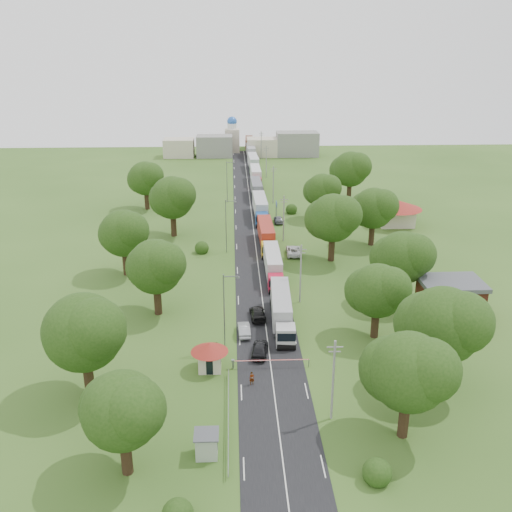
{
  "coord_description": "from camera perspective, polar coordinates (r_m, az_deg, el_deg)",
  "views": [
    {
      "loc": [
        -4.28,
        -83.45,
        36.05
      ],
      "look_at": [
        -0.5,
        4.82,
        3.0
      ],
      "focal_mm": 40.0,
      "sensor_mm": 36.0,
      "label": 1
    }
  ],
  "objects": [
    {
      "name": "truck_5",
      "position": [
        157.38,
        -0.03,
        8.08
      ],
      "size": [
        2.67,
        14.77,
        4.09
      ],
      "color": "maroon",
      "rests_on": "ground"
    },
    {
      "name": "tree_9",
      "position": [
        62.59,
        -16.86,
        -7.23
      ],
      "size": [
        9.6,
        9.6,
        12.05
      ],
      "color": "#382616",
      "rests_on": "ground"
    },
    {
      "name": "truck_6",
      "position": [
        173.65,
        -0.26,
        9.29
      ],
      "size": [
        3.12,
        15.43,
        4.27
      ],
      "color": "#235F29",
      "rests_on": "ground"
    },
    {
      "name": "lamp_1",
      "position": [
        103.07,
        -2.94,
        3.27
      ],
      "size": [
        2.03,
        0.22,
        10.0
      ],
      "color": "slate",
      "rests_on": "ground"
    },
    {
      "name": "guard_rail",
      "position": [
        60.39,
        -2.76,
        -16.17
      ],
      "size": [
        0.1,
        17.0,
        1.7
      ],
      "primitive_type": null,
      "color": "slate",
      "rests_on": "ground"
    },
    {
      "name": "tree_10",
      "position": [
        79.77,
        -10.01,
        -1.0
      ],
      "size": [
        8.8,
        8.8,
        11.07
      ],
      "color": "#382616",
      "rests_on": "ground"
    },
    {
      "name": "tree_12",
      "position": [
        112.83,
        -8.38,
        5.82
      ],
      "size": [
        9.6,
        9.6,
        12.05
      ],
      "color": "#382616",
      "rests_on": "ground"
    },
    {
      "name": "car_lane_front",
      "position": [
        70.99,
        0.39,
        -9.26
      ],
      "size": [
        2.49,
        4.89,
        1.59
      ],
      "primitive_type": "imported",
      "rotation": [
        0.0,
        0.0,
        3.01
      ],
      "color": "black",
      "rests_on": "ground"
    },
    {
      "name": "tree_4",
      "position": [
        99.28,
        7.69,
        3.82
      ],
      "size": [
        9.6,
        9.6,
        12.05
      ],
      "color": "#382616",
      "rests_on": "ground"
    },
    {
      "name": "truck_8",
      "position": [
        207.97,
        -0.69,
        11.16
      ],
      "size": [
        3.06,
        15.41,
        4.26
      ],
      "color": "brown",
      "rests_on": "ground"
    },
    {
      "name": "truck_7",
      "position": [
        191.82,
        -0.52,
        10.35
      ],
      "size": [
        2.87,
        15.12,
        4.19
      ],
      "color": "#B1B1B1",
      "rests_on": "ground"
    },
    {
      "name": "lamp_2",
      "position": [
        136.89,
        -2.86,
        7.61
      ],
      "size": [
        2.03,
        0.22,
        10.0
      ],
      "color": "slate",
      "rests_on": "ground"
    },
    {
      "name": "car_lane_mid",
      "position": [
        75.6,
        -1.21,
        -7.36
      ],
      "size": [
        1.69,
        4.37,
        1.42
      ],
      "primitive_type": "imported",
      "rotation": [
        0.0,
        0.0,
        3.19
      ],
      "color": "#989CA0",
      "rests_on": "ground"
    },
    {
      "name": "road",
      "position": [
        109.63,
        -0.08,
        1.31
      ],
      "size": [
        8.0,
        200.0,
        0.04
      ],
      "primitive_type": "cube",
      "color": "black",
      "rests_on": "ground"
    },
    {
      "name": "tree_8",
      "position": [
        51.88,
        -13.25,
        -14.71
      ],
      "size": [
        8.0,
        8.0,
        10.1
      ],
      "color": "#382616",
      "rests_on": "ground"
    },
    {
      "name": "car_verge_near",
      "position": [
        103.48,
        3.79,
        0.54
      ],
      "size": [
        2.88,
        5.78,
        1.57
      ],
      "primitive_type": "imported",
      "rotation": [
        0.0,
        0.0,
        3.09
      ],
      "color": "white",
      "rests_on": "ground"
    },
    {
      "name": "pole_5",
      "position": [
        191.29,
        0.52,
        11.07
      ],
      "size": [
        1.6,
        0.24,
        9.0
      ],
      "color": "gray",
      "rests_on": "ground"
    },
    {
      "name": "pole_3",
      "position": [
        136.46,
        1.74,
        7.21
      ],
      "size": [
        1.6,
        0.24,
        9.0
      ],
      "color": "gray",
      "rests_on": "ground"
    },
    {
      "name": "tree_5",
      "position": [
        108.83,
        11.65,
        4.72
      ],
      "size": [
        8.8,
        8.8,
        11.07
      ],
      "color": "#382616",
      "rests_on": "ground"
    },
    {
      "name": "truck_3",
      "position": [
        125.2,
        0.43,
        4.87
      ],
      "size": [
        2.91,
        15.59,
        4.32
      ],
      "color": "navy",
      "rests_on": "ground"
    },
    {
      "name": "info_sign",
      "position": [
        123.34,
        2.06,
        4.95
      ],
      "size": [
        0.12,
        3.1,
        4.1
      ],
      "color": "slate",
      "rests_on": "ground"
    },
    {
      "name": "kiosk",
      "position": [
        55.75,
        -4.96,
        -18.24
      ],
      "size": [
        2.3,
        2.3,
        2.41
      ],
      "color": "#99A593",
      "rests_on": "ground"
    },
    {
      "name": "pole_1",
      "position": [
        83.21,
        4.48,
        -1.7
      ],
      "size": [
        1.6,
        0.24,
        9.0
      ],
      "color": "gray",
      "rests_on": "ground"
    },
    {
      "name": "truck_1",
      "position": [
        93.13,
        1.72,
        -0.88
      ],
      "size": [
        2.44,
        14.21,
        3.94
      ],
      "color": "red",
      "rests_on": "ground"
    },
    {
      "name": "pole_4",
      "position": [
        163.78,
        1.03,
        9.47
      ],
      "size": [
        1.6,
        0.24,
        9.0
      ],
      "color": "gray",
      "rests_on": "ground"
    },
    {
      "name": "boom_barrier",
      "position": [
        68.27,
        0.36,
        -10.49
      ],
      "size": [
        9.22,
        0.35,
        1.18
      ],
      "color": "slate",
      "rests_on": "ground"
    },
    {
      "name": "lamp_0",
      "position": [
        70.41,
        -3.09,
        -5.19
      ],
      "size": [
        2.03,
        0.22,
        10.0
      ],
      "color": "slate",
      "rests_on": "ground"
    },
    {
      "name": "car_verge_far",
      "position": [
        121.99,
        2.26,
        3.68
      ],
      "size": [
        1.84,
        4.47,
        1.51
      ],
      "primitive_type": "imported",
      "rotation": [
        0.0,
        0.0,
        3.15
      ],
      "color": "slate",
      "rests_on": "ground"
    },
    {
      "name": "tree_1",
      "position": [
        64.54,
        18.13,
        -6.5
      ],
      "size": [
        9.6,
        9.6,
        12.05
      ],
      "color": "#382616",
      "rests_on": "ground"
    },
    {
      "name": "tree_13",
      "position": [
        133.26,
        -11.0,
        7.64
      ],
      "size": [
        8.8,
        8.8,
        11.07
      ],
      "color": "#382616",
      "rests_on": "ground"
    },
    {
      "name": "pole_0",
      "position": [
        58.54,
        7.73,
        -12.1
      ],
      "size": [
        1.6,
        0.24,
        9.0
      ],
      "color": "gray",
      "rests_on": "ground"
    },
    {
      "name": "truck_0",
      "position": [
        77.78,
        2.56,
        -5.34
      ],
      "size": [
        3.0,
        14.7,
        4.06
      ],
      "color": "#B8B8B8",
      "rests_on": "ground"
    },
    {
      "name": "tree_6",
      "position": [
        123.7,
        6.63,
        6.6
      ],
      "size": [
        8.0,
        8.0,
        10.1
      ],
      "color": "#382616",
      "rests_on": "ground"
    },
    {
      "name": "tree_11",
      "position": [
        94.85,
        -13.12,
        2.27
      ],
      "size": [
        8.8,
        8.8,
        11.07
      ],
      "color": "#382616",
      "rests_on": "ground"
    },
    {
      "name": "truck_2",
      "position": [
        107.33,
        1.03,
        2.12
      ],
      "size": [
        2.76,
        14.88,
        4.12
      ],
      "color": "gold",
      "rests_on": "ground"
    },
    {
      "name": "car_lane_rear",
      "position": [
        79.77,
        0.16,
        -5.77
      ],
      "size": [
        2.31,
        5.12,
        1.45
      ],
      "primitive_type": "imported",
      "rotation": [
        0.0,
        0.0,
        3.2
      ],
      "color": "black",
      "rests_on": "ground"
    },
    {
      "name": "church",
      "position": [
        203.77,
        -2.39,
        11.84
      ],
      "size": [
        5.0,
        5.0,
        12.3
      ],
      "color": "beige",
      "rests_on": "ground"
    },
    {
      "name": "house_brick",
      "position": [
        84.48,
        18.83,
        -3.95
      ],
      "size": [
        8.6,
        6.6,
        5.2
      ],
      "color": "maroon",
      "rests_on": "ground"
    },
    {
      "name": "ground",
      "position": [
        91.0,
        0.45,
        -2.83
      ],
      "size": [
        260.0,
        260.0,
        0.0
      ],
      "primitive_type": "plane",
      "color": "#34571D",
      "rests_on": "ground"
    },
    {
      "name": "truck_4",
      "position": [
        142.01,
        0.05,
        6.68
      ],
      "size": [
        2.65,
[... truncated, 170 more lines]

